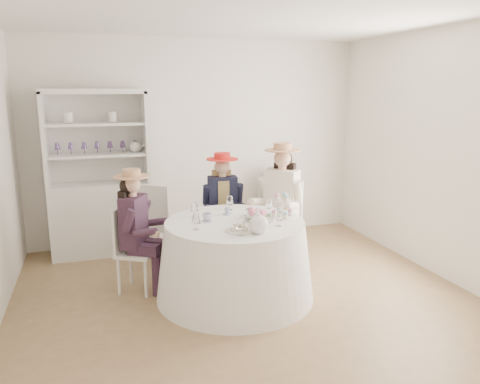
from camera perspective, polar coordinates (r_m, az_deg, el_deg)
name	(u,v)px	position (r m, az deg, el deg)	size (l,w,h in m)	color
ground	(243,294)	(4.88, 0.36, -12.38)	(4.50, 4.50, 0.00)	olive
ceiling	(243,14)	(4.47, 0.41, 20.84)	(4.50, 4.50, 0.00)	white
wall_back	(198,141)	(6.39, -5.17, 6.16)	(4.50, 4.50, 0.00)	white
wall_front	(353,217)	(2.69, 13.65, -3.04)	(4.50, 4.50, 0.00)	white
wall_right	(438,154)	(5.59, 22.97, 4.31)	(4.50, 4.50, 0.00)	white
tea_table	(235,259)	(4.69, -0.63, -8.23)	(1.57, 1.57, 0.79)	white
hutch	(101,197)	(6.09, -16.63, -0.57)	(1.25, 0.55, 2.05)	silver
side_table	(278,214)	(6.58, 4.70, -2.63)	(0.43, 0.43, 0.67)	silver
hatbox	(279,179)	(6.47, 4.77, 1.59)	(0.31, 0.31, 0.31)	black
guest_left	(136,224)	(4.84, -12.57, -3.79)	(0.54, 0.50, 1.28)	silver
guest_mid	(223,201)	(5.55, -2.11, -1.09)	(0.49, 0.51, 1.32)	silver
guest_right	(281,198)	(5.42, 4.98, -0.71)	(0.62, 0.61, 1.45)	silver
spare_chair	(159,221)	(5.58, -9.81, -3.54)	(0.57, 0.57, 0.98)	silver
teacup_a	(207,218)	(4.57, -4.02, -3.16)	(0.09, 0.09, 0.07)	white
teacup_b	(227,212)	(4.80, -1.54, -2.42)	(0.07, 0.07, 0.06)	white
teacup_c	(249,212)	(4.78, 1.12, -2.49)	(0.08, 0.08, 0.06)	white
flower_bowl	(255,216)	(4.63, 1.79, -3.00)	(0.23, 0.23, 0.06)	white
flower_arrangement	(257,213)	(4.55, 2.13, -2.54)	(0.18, 0.18, 0.07)	#DA6D84
table_teapot	(259,224)	(4.19, 2.30, -3.97)	(0.25, 0.18, 0.19)	white
sandwich_plate	(241,229)	(4.27, 0.06, -4.53)	(0.29, 0.29, 0.06)	white
cupcake_stand	(282,209)	(4.71, 5.16, -2.03)	(0.26, 0.26, 0.24)	white
stemware_set	(235,214)	(4.55, -0.65, -2.68)	(0.91, 0.95, 0.15)	white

